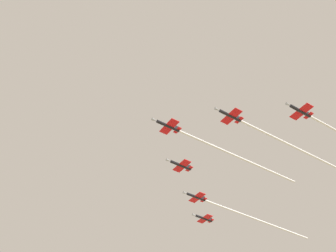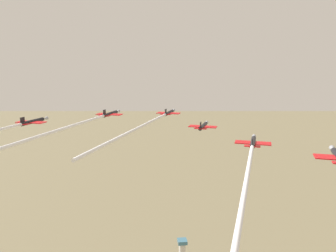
% 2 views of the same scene
% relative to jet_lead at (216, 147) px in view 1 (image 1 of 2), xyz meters
% --- Properties ---
extents(jet_lead, '(74.05, 33.67, 2.80)m').
position_rel_jet_lead_xyz_m(jet_lead, '(0.00, 0.00, 0.00)').
color(jet_lead, black).
extents(jet_port_inner, '(74.72, 33.96, 2.80)m').
position_rel_jet_lead_xyz_m(jet_port_inner, '(10.35, -23.52, 1.42)').
color(jet_port_inner, black).
extents(jet_starboard_inner, '(13.23, 10.25, 2.80)m').
position_rel_jet_lead_xyz_m(jet_starboard_inner, '(0.91, 18.72, -1.41)').
color(jet_starboard_inner, black).
extents(jet_port_outer, '(65.51, 30.03, 2.80)m').
position_rel_jet_lead_xyz_m(jet_port_outer, '(18.97, -46.31, 1.15)').
color(jet_port_outer, black).
extents(jet_starboard_outer, '(79.86, 36.15, 2.80)m').
position_rel_jet_lead_xyz_m(jet_starboard_outer, '(53.03, 15.61, -1.15)').
color(jet_starboard_outer, black).
extents(jet_port_trail, '(13.23, 10.25, 2.80)m').
position_rel_jet_lead_xyz_m(jet_port_trail, '(51.13, 35.54, 1.05)').
color(jet_port_trail, black).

